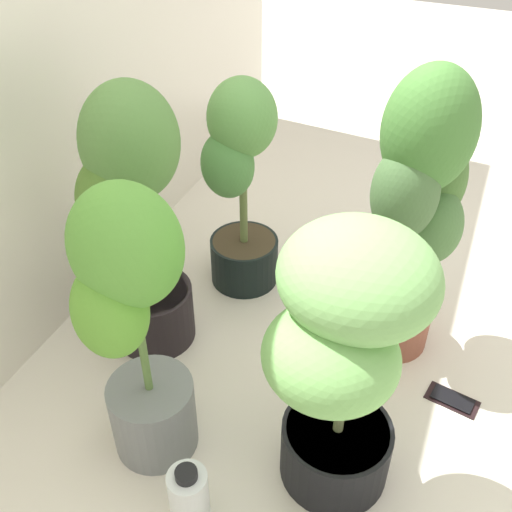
{
  "coord_description": "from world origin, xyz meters",
  "views": [
    {
      "loc": [
        -1.14,
        -0.27,
        1.38
      ],
      "look_at": [
        0.0,
        0.21,
        0.41
      ],
      "focal_mm": 42.7,
      "sensor_mm": 36.0,
      "label": 1
    }
  ],
  "objects_px": {
    "potted_plant_back_left": "(133,320)",
    "potted_plant_front_left": "(343,354)",
    "potted_plant_back_center": "(134,211)",
    "potted_plant_back_right": "(240,184)",
    "cell_phone": "(452,399)",
    "nutrient_bottle": "(189,498)",
    "potted_plant_front_right": "(419,202)"
  },
  "relations": [
    {
      "from": "potted_plant_back_left",
      "to": "potted_plant_front_left",
      "type": "relative_size",
      "value": 1.05
    },
    {
      "from": "potted_plant_back_center",
      "to": "potted_plant_back_right",
      "type": "relative_size",
      "value": 1.14
    },
    {
      "from": "cell_phone",
      "to": "nutrient_bottle",
      "type": "height_order",
      "value": "nutrient_bottle"
    },
    {
      "from": "potted_plant_back_center",
      "to": "cell_phone",
      "type": "relative_size",
      "value": 5.38
    },
    {
      "from": "potted_plant_back_center",
      "to": "potted_plant_front_left",
      "type": "xyz_separation_m",
      "value": [
        -0.25,
        -0.65,
        -0.03
      ]
    },
    {
      "from": "potted_plant_front_left",
      "to": "cell_phone",
      "type": "bearing_deg",
      "value": -34.75
    },
    {
      "from": "potted_plant_front_right",
      "to": "nutrient_bottle",
      "type": "height_order",
      "value": "potted_plant_front_right"
    },
    {
      "from": "potted_plant_back_right",
      "to": "nutrient_bottle",
      "type": "bearing_deg",
      "value": -163.89
    },
    {
      "from": "potted_plant_front_left",
      "to": "cell_phone",
      "type": "xyz_separation_m",
      "value": [
        0.36,
        -0.25,
        -0.44
      ]
    },
    {
      "from": "potted_plant_back_center",
      "to": "nutrient_bottle",
      "type": "height_order",
      "value": "potted_plant_back_center"
    },
    {
      "from": "potted_plant_back_right",
      "to": "nutrient_bottle",
      "type": "distance_m",
      "value": 0.93
    },
    {
      "from": "potted_plant_front_right",
      "to": "potted_plant_back_center",
      "type": "bearing_deg",
      "value": 112.6
    },
    {
      "from": "potted_plant_front_left",
      "to": "cell_phone",
      "type": "height_order",
      "value": "potted_plant_front_left"
    },
    {
      "from": "potted_plant_back_left",
      "to": "nutrient_bottle",
      "type": "distance_m",
      "value": 0.43
    },
    {
      "from": "potted_plant_back_left",
      "to": "potted_plant_front_left",
      "type": "bearing_deg",
      "value": -79.6
    },
    {
      "from": "nutrient_bottle",
      "to": "potted_plant_front_left",
      "type": "bearing_deg",
      "value": -48.68
    },
    {
      "from": "potted_plant_back_center",
      "to": "potted_plant_front_left",
      "type": "height_order",
      "value": "potted_plant_back_center"
    },
    {
      "from": "nutrient_bottle",
      "to": "cell_phone",
      "type": "bearing_deg",
      "value": -40.89
    },
    {
      "from": "cell_phone",
      "to": "potted_plant_back_center",
      "type": "bearing_deg",
      "value": -72.52
    },
    {
      "from": "potted_plant_front_right",
      "to": "potted_plant_back_right",
      "type": "xyz_separation_m",
      "value": [
        0.08,
        0.55,
        -0.12
      ]
    },
    {
      "from": "potted_plant_front_right",
      "to": "cell_phone",
      "type": "distance_m",
      "value": 0.57
    },
    {
      "from": "potted_plant_back_center",
      "to": "potted_plant_back_right",
      "type": "height_order",
      "value": "potted_plant_back_center"
    },
    {
      "from": "potted_plant_front_left",
      "to": "nutrient_bottle",
      "type": "bearing_deg",
      "value": 131.32
    },
    {
      "from": "potted_plant_back_right",
      "to": "cell_phone",
      "type": "distance_m",
      "value": 0.89
    },
    {
      "from": "potted_plant_front_left",
      "to": "nutrient_bottle",
      "type": "relative_size",
      "value": 3.78
    },
    {
      "from": "potted_plant_back_left",
      "to": "potted_plant_front_left",
      "type": "xyz_separation_m",
      "value": [
        0.08,
        -0.45,
        -0.0
      ]
    },
    {
      "from": "potted_plant_back_center",
      "to": "potted_plant_front_left",
      "type": "relative_size",
      "value": 1.12
    },
    {
      "from": "potted_plant_back_left",
      "to": "potted_plant_back_center",
      "type": "bearing_deg",
      "value": 30.93
    },
    {
      "from": "potted_plant_back_center",
      "to": "potted_plant_back_left",
      "type": "bearing_deg",
      "value": -149.07
    },
    {
      "from": "cell_phone",
      "to": "potted_plant_back_left",
      "type": "bearing_deg",
      "value": -47.07
    },
    {
      "from": "potted_plant_back_center",
      "to": "cell_phone",
      "type": "height_order",
      "value": "potted_plant_back_center"
    },
    {
      "from": "cell_phone",
      "to": "potted_plant_back_right",
      "type": "bearing_deg",
      "value": -98.0
    }
  ]
}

